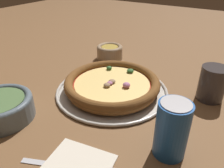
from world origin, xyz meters
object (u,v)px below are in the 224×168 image
at_px(bowl_near, 110,52).
at_px(fork, 75,167).
at_px(pizza, 112,84).
at_px(drinking_cup, 212,84).
at_px(pizza_tray, 112,90).
at_px(beverage_can, 172,130).
at_px(bowl_far, 0,107).

xyz_separation_m(bowl_near, fork, (0.49, 0.24, -0.03)).
distance_m(pizza, drinking_cup, 0.28).
xyz_separation_m(pizza_tray, beverage_can, (0.14, 0.23, 0.06)).
bearing_deg(pizza, drinking_cup, 114.34).
bearing_deg(bowl_near, fork, 25.60).
xyz_separation_m(bowl_far, beverage_can, (-0.11, 0.40, 0.03)).
height_order(bowl_far, drinking_cup, drinking_cup).
bearing_deg(pizza, bowl_far, -33.20).
bearing_deg(bowl_near, drinking_cup, 76.57).
distance_m(fork, beverage_can, 0.20).
bearing_deg(bowl_far, pizza, 146.80).
xyz_separation_m(bowl_near, drinking_cup, (0.10, 0.40, 0.02)).
bearing_deg(pizza_tray, pizza, 161.23).
xyz_separation_m(bowl_far, fork, (0.02, 0.26, -0.03)).
distance_m(pizza_tray, bowl_far, 0.31).
height_order(pizza, bowl_far, bowl_far).
bearing_deg(bowl_far, bowl_near, 177.35).
height_order(bowl_far, beverage_can, beverage_can).
distance_m(bowl_near, drinking_cup, 0.41).
bearing_deg(pizza, beverage_can, 57.91).
relative_size(pizza_tray, fork, 1.81).
xyz_separation_m(pizza_tray, bowl_near, (-0.21, -0.15, 0.03)).
bearing_deg(fork, drinking_cup, 44.18).
height_order(fork, beverage_can, beverage_can).
relative_size(pizza, beverage_can, 2.30).
distance_m(pizza_tray, beverage_can, 0.28).
relative_size(bowl_near, bowl_far, 0.65).
bearing_deg(bowl_far, drinking_cup, 131.20).
relative_size(pizza_tray, drinking_cup, 3.41).
height_order(pizza_tray, drinking_cup, drinking_cup).
height_order(pizza_tray, fork, pizza_tray).
relative_size(pizza_tray, bowl_far, 2.13).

